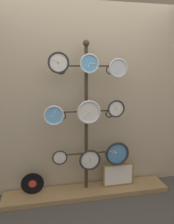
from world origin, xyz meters
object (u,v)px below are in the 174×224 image
(clock_top_center, at_px, (89,64))
(picture_frame, at_px, (118,175))
(display_stand, at_px, (86,142))
(clock_top_right, at_px, (118,68))
(clock_bottom_left, at_px, (60,157))
(clock_middle_center, at_px, (89,112))
(clock_bottom_center, at_px, (90,160))
(clock_middle_right, at_px, (116,109))
(clock_middle_left, at_px, (54,115))
(clock_bottom_right, at_px, (117,154))
(clock_top_left, at_px, (58,63))
(vinyl_record, at_px, (33,184))

(clock_top_center, bearing_deg, picture_frame, 3.68)
(display_stand, height_order, clock_top_right, display_stand)
(clock_bottom_left, bearing_deg, clock_middle_center, -0.90)
(clock_bottom_center, bearing_deg, clock_middle_center, 136.07)
(clock_middle_right, bearing_deg, picture_frame, 21.44)
(display_stand, height_order, clock_middle_left, display_stand)
(clock_middle_center, bearing_deg, clock_bottom_right, 0.44)
(clock_top_center, height_order, clock_bottom_left, clock_top_center)
(clock_top_right, distance_m, clock_middle_right, 0.51)
(clock_top_left, xyz_separation_m, clock_middle_left, (-0.07, -0.01, -0.62))
(clock_top_center, distance_m, picture_frame, 1.56)
(clock_middle_right, height_order, vinyl_record, clock_middle_right)
(clock_middle_center, height_order, clock_bottom_right, clock_middle_center)
(clock_top_right, height_order, clock_bottom_left, clock_top_right)
(vinyl_record, height_order, picture_frame, picture_frame)
(clock_bottom_left, xyz_separation_m, clock_bottom_center, (0.39, -0.02, -0.06))
(clock_middle_left, relative_size, picture_frame, 0.57)
(clock_top_left, relative_size, clock_bottom_right, 0.78)
(clock_bottom_right, bearing_deg, clock_middle_right, 138.29)
(display_stand, xyz_separation_m, clock_top_center, (0.02, -0.08, 1.01))
(clock_bottom_center, height_order, vinyl_record, clock_bottom_center)
(clock_bottom_right, distance_m, picture_frame, 0.34)
(display_stand, relative_size, clock_top_right, 8.46)
(display_stand, xyz_separation_m, clock_bottom_center, (0.03, -0.11, -0.21))
(clock_top_center, xyz_separation_m, clock_bottom_right, (0.38, -0.02, -1.17))
(clock_middle_left, height_order, picture_frame, clock_middle_left)
(clock_middle_left, xyz_separation_m, clock_bottom_center, (0.44, -0.02, -0.60))
(display_stand, xyz_separation_m, clock_middle_right, (0.38, -0.07, 0.44))
(clock_middle_right, height_order, picture_frame, clock_middle_right)
(clock_bottom_right, bearing_deg, clock_top_center, 176.80)
(clock_middle_center, relative_size, picture_frame, 0.69)
(vinyl_record, bearing_deg, display_stand, 2.04)
(clock_top_left, bearing_deg, vinyl_record, 171.32)
(display_stand, relative_size, clock_middle_left, 8.06)
(clock_top_center, height_order, clock_middle_center, clock_top_center)
(clock_bottom_right, bearing_deg, picture_frame, 48.85)
(display_stand, bearing_deg, clock_bottom_center, -77.16)
(clock_bottom_right, xyz_separation_m, picture_frame, (0.04, 0.05, -0.33))
(clock_middle_right, bearing_deg, clock_middle_left, -179.01)
(clock_middle_center, height_order, clock_bottom_left, clock_middle_center)
(clock_middle_left, relative_size, clock_middle_center, 0.83)
(display_stand, relative_size, clock_middle_right, 8.76)
(clock_top_right, bearing_deg, clock_top_center, 176.30)
(display_stand, bearing_deg, clock_bottom_left, -165.39)
(display_stand, relative_size, clock_middle_center, 6.66)
(clock_middle_right, bearing_deg, clock_top_left, -179.48)
(clock_top_right, height_order, clock_bottom_right, clock_top_right)
(clock_top_left, xyz_separation_m, clock_bottom_right, (0.75, -0.02, -1.18))
(display_stand, distance_m, clock_bottom_right, 0.44)
(clock_top_left, bearing_deg, clock_top_right, -1.36)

